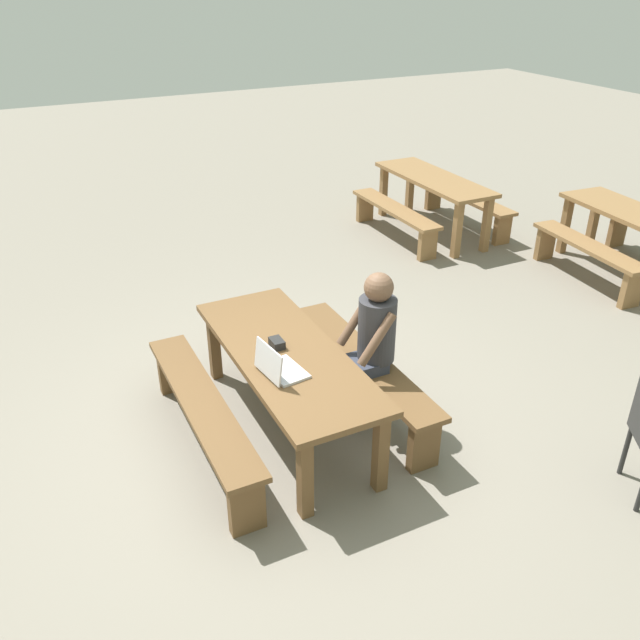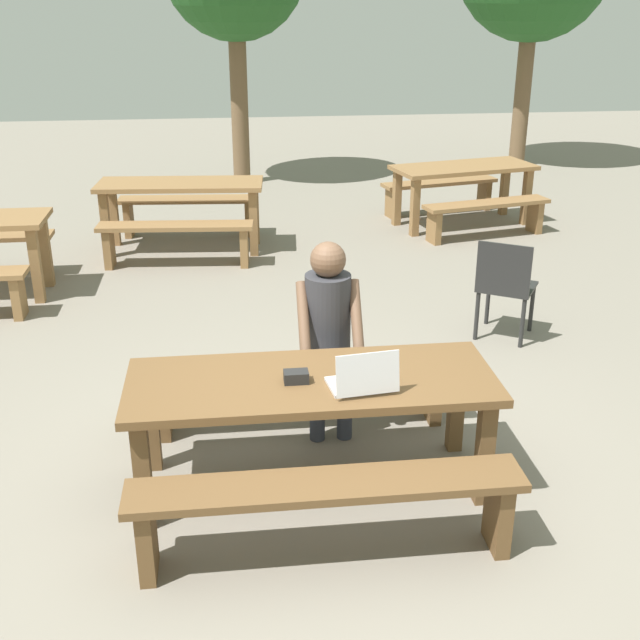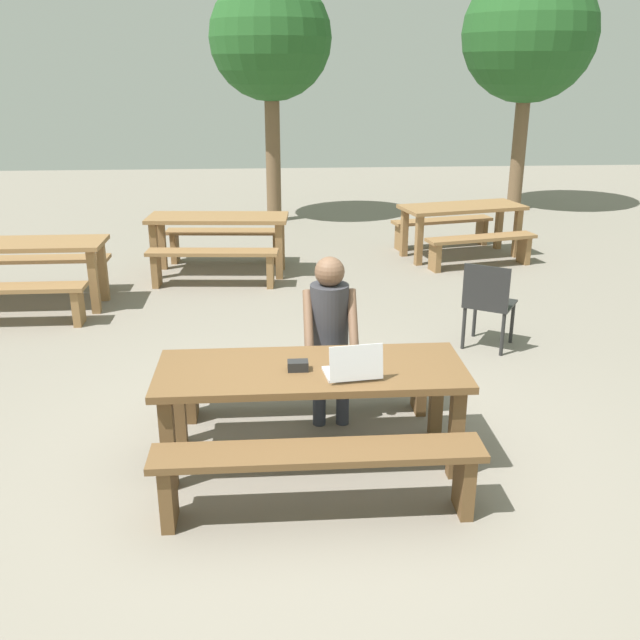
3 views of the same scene
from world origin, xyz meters
name	(u,v)px [view 2 (image 2 of 3)]	position (x,y,z in m)	size (l,w,h in m)	color
ground_plane	(312,483)	(0.00, 0.00, 0.00)	(30.00, 30.00, 0.00)	gray
picnic_table_front	(312,394)	(0.00, 0.00, 0.61)	(2.09, 0.78, 0.70)	brown
bench_near	(327,501)	(0.00, -0.69, 0.36)	(2.00, 0.30, 0.47)	brown
bench_far	(301,378)	(0.00, 0.69, 0.36)	(2.00, 0.30, 0.47)	brown
laptop	(363,380)	(0.26, -0.18, 0.77)	(0.38, 0.32, 0.25)	silver
small_pouch	(296,377)	(-0.09, -0.04, 0.74)	(0.14, 0.09, 0.07)	black
person_seated	(329,323)	(0.18, 0.65, 0.76)	(0.41, 0.41, 1.29)	#333847
plastic_chair	(505,286)	(1.82, 1.96, 0.47)	(0.61, 0.61, 0.87)	#262626
picnic_table_mid	(181,194)	(-0.94, 4.80, 0.64)	(1.86, 0.79, 0.78)	olive
bench_mid_south	(176,235)	(-0.98, 4.22, 0.34)	(1.65, 0.43, 0.46)	olive
bench_mid_north	(188,208)	(-0.89, 5.38, 0.34)	(1.65, 0.43, 0.46)	olive
picnic_table_rear	(463,176)	(2.48, 5.47, 0.62)	(1.85, 1.08, 0.75)	olive
bench_rear_south	(486,211)	(2.61, 4.88, 0.32)	(1.59, 0.64, 0.43)	olive
bench_rear_north	(439,189)	(2.35, 6.05, 0.32)	(1.59, 0.64, 0.43)	olive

